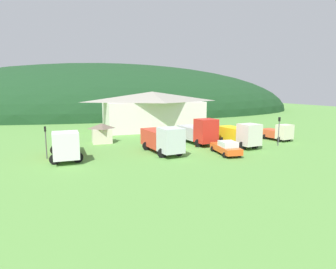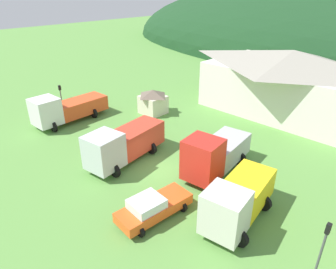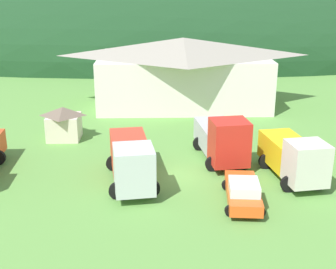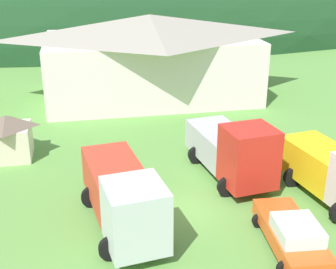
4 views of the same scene
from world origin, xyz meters
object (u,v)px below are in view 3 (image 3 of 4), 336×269
object	(u,v)px
tow_truck_silver	(131,159)
service_pickup_orange	(243,191)
flatbed_truck_yellow	(294,156)
play_shed_cream	(64,123)
traffic_cone_near_pickup	(208,168)
crane_truck_red	(222,139)
depot_building	(183,70)

from	to	relation	value
tow_truck_silver	service_pickup_orange	world-z (taller)	tow_truck_silver
flatbed_truck_yellow	play_shed_cream	bearing A→B (deg)	-125.89
play_shed_cream	traffic_cone_near_pickup	xyz separation A→B (m)	(11.71, -6.79, -1.47)
crane_truck_red	tow_truck_silver	bearing A→B (deg)	-66.81
play_shed_cream	tow_truck_silver	size ratio (longest dim) A/B	0.37
tow_truck_silver	traffic_cone_near_pickup	world-z (taller)	tow_truck_silver
play_shed_cream	service_pickup_orange	distance (m)	18.11
play_shed_cream	flatbed_truck_yellow	bearing A→B (deg)	-27.23
depot_building	play_shed_cream	size ratio (longest dim) A/B	6.61
traffic_cone_near_pickup	crane_truck_red	bearing A→B (deg)	50.67
traffic_cone_near_pickup	play_shed_cream	bearing A→B (deg)	149.89
depot_building	play_shed_cream	xyz separation A→B (m)	(-10.82, -11.51, -2.26)
crane_truck_red	service_pickup_orange	xyz separation A→B (m)	(0.34, -7.00, -0.96)
service_pickup_orange	traffic_cone_near_pickup	bearing A→B (deg)	-160.09
depot_building	crane_truck_red	xyz separation A→B (m)	(2.04, -16.89, -1.94)
service_pickup_orange	traffic_cone_near_pickup	world-z (taller)	service_pickup_orange
depot_building	flatbed_truck_yellow	bearing A→B (deg)	-72.46
crane_truck_red	flatbed_truck_yellow	xyz separation A→B (m)	(4.41, -3.50, -0.10)
service_pickup_orange	tow_truck_silver	bearing A→B (deg)	-108.96
depot_building	crane_truck_red	world-z (taller)	depot_building
depot_building	flatbed_truck_yellow	size ratio (longest dim) A/B	2.81
tow_truck_silver	crane_truck_red	bearing A→B (deg)	112.70
flatbed_truck_yellow	service_pickup_orange	xyz separation A→B (m)	(-4.07, -3.50, -0.87)
flatbed_truck_yellow	service_pickup_orange	world-z (taller)	flatbed_truck_yellow
play_shed_cream	crane_truck_red	size ratio (longest dim) A/B	0.39
traffic_cone_near_pickup	depot_building	bearing A→B (deg)	92.78
play_shed_cream	tow_truck_silver	distance (m)	11.21
depot_building	crane_truck_red	size ratio (longest dim) A/B	2.58
depot_building	traffic_cone_near_pickup	world-z (taller)	depot_building
depot_building	tow_truck_silver	size ratio (longest dim) A/B	2.43
play_shed_cream	traffic_cone_near_pickup	size ratio (longest dim) A/B	5.84
crane_truck_red	flatbed_truck_yellow	distance (m)	5.63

